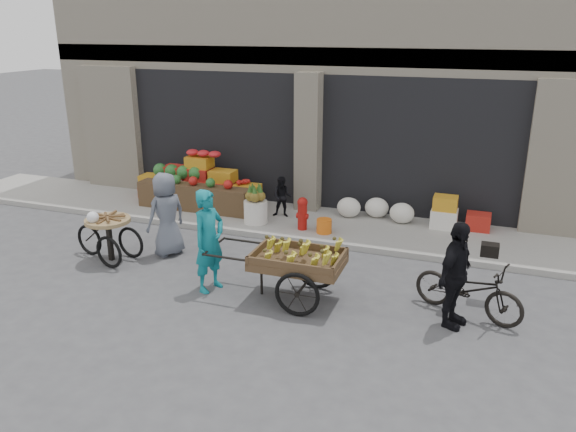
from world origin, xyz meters
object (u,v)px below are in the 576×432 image
(seated_person, at_px, (282,197))
(bicycle, at_px, (468,288))
(orange_bucket, at_px, (324,226))
(tricycle_cart, at_px, (109,232))
(banana_cart, at_px, (295,257))
(pineapple_bin, at_px, (256,212))
(vendor_grey, at_px, (166,214))
(cyclist, at_px, (455,275))
(vendor_woman, at_px, (209,241))
(fire_hydrant, at_px, (302,212))

(seated_person, xyz_separation_m, bicycle, (4.21, -3.13, -0.13))
(orange_bucket, height_order, tricycle_cart, tricycle_cart)
(banana_cart, xyz_separation_m, bicycle, (2.67, 0.42, -0.29))
(pineapple_bin, relative_size, vendor_grey, 0.32)
(banana_cart, height_order, vendor_grey, vendor_grey)
(vendor_grey, relative_size, bicycle, 0.96)
(orange_bucket, bearing_deg, pineapple_bin, 176.42)
(vendor_grey, height_order, bicycle, vendor_grey)
(vendor_grey, bearing_deg, bicycle, 110.21)
(pineapple_bin, relative_size, orange_bucket, 1.62)
(seated_person, height_order, vendor_grey, vendor_grey)
(pineapple_bin, relative_size, bicycle, 0.30)
(pineapple_bin, height_order, tricycle_cart, tricycle_cart)
(pineapple_bin, height_order, banana_cart, banana_cart)
(banana_cart, height_order, tricycle_cart, banana_cart)
(cyclist, bearing_deg, vendor_grey, 99.47)
(seated_person, bearing_deg, cyclist, -51.29)
(pineapple_bin, distance_m, orange_bucket, 1.61)
(vendor_grey, height_order, cyclist, vendor_grey)
(orange_bucket, relative_size, vendor_grey, 0.20)
(seated_person, bearing_deg, vendor_woman, -98.69)
(tricycle_cart, height_order, cyclist, cyclist)
(tricycle_cart, bearing_deg, fire_hydrant, 49.23)
(banana_cart, distance_m, bicycle, 2.71)
(orange_bucket, distance_m, bicycle, 3.87)
(banana_cart, xyz_separation_m, vendor_grey, (-2.96, 0.98, 0.08))
(seated_person, distance_m, vendor_grey, 2.94)
(cyclist, bearing_deg, fire_hydrant, 68.50)
(tricycle_cart, relative_size, bicycle, 0.85)
(banana_cart, height_order, vendor_woman, vendor_woman)
(vendor_woman, bearing_deg, bicycle, -66.29)
(vendor_woman, xyz_separation_m, cyclist, (3.93, 0.14, -0.06))
(pineapple_bin, height_order, cyclist, cyclist)
(vendor_woman, bearing_deg, orange_bucket, -4.38)
(fire_hydrant, bearing_deg, seated_person, 137.12)
(pineapple_bin, relative_size, seated_person, 0.56)
(orange_bucket, xyz_separation_m, seated_person, (-1.20, 0.70, 0.31))
(orange_bucket, relative_size, tricycle_cart, 0.22)
(banana_cart, distance_m, tricycle_cart, 3.86)
(vendor_grey, bearing_deg, tricycle_cart, -28.12)
(fire_hydrant, relative_size, vendor_grey, 0.43)
(fire_hydrant, bearing_deg, tricycle_cart, -139.42)
(cyclist, bearing_deg, tricycle_cart, 106.59)
(fire_hydrant, height_order, bicycle, bicycle)
(banana_cart, relative_size, cyclist, 1.51)
(pineapple_bin, height_order, orange_bucket, pineapple_bin)
(fire_hydrant, relative_size, vendor_woman, 0.40)
(banana_cart, xyz_separation_m, vendor_woman, (-1.46, -0.12, 0.13))
(pineapple_bin, height_order, bicycle, bicycle)
(bicycle, bearing_deg, pineapple_bin, 80.75)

